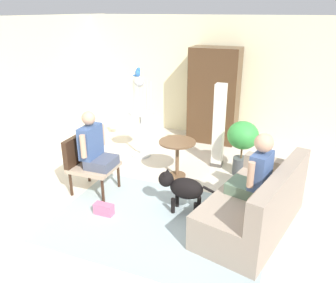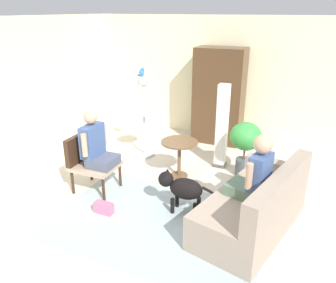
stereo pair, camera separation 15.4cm
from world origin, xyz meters
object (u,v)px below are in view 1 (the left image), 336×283
Objects in this scene: armchair at (86,160)px; dog at (182,187)px; couch at (256,206)px; potted_plant at (243,140)px; armoire_cabinet at (214,96)px; person_on_armchair at (94,146)px; round_end_table at (177,151)px; person_on_couch at (256,171)px; bird_cage_stand at (140,113)px; parrot at (138,72)px; column_lamp at (219,127)px; handbag at (104,209)px.

armchair reaches higher than dog.
potted_plant is at bearing 107.08° from couch.
dog is 0.41× the size of armoire_cabinet.
person_on_armchair reaches higher than round_end_table.
person_on_couch reaches higher than dog.
bird_cage_stand is 0.74m from parrot.
couch is 2.17× the size of armchair.
round_end_table is 0.43× the size of column_lamp.
dog is (-0.98, 0.01, 0.05)m from couch.
bird_cage_stand is (0.04, 1.47, 0.08)m from person_on_armchair.
parrot is at bearing 146.35° from person_on_couch.
bird_cage_stand is at bearing -128.88° from armoire_cabinet.
potted_plant reaches higher than handbag.
armoire_cabinet is (-1.23, 2.83, 0.17)m from person_on_couch.
couch is 3.07m from parrot.
column_lamp is at bearing 4.36° from bird_cage_stand.
couch is at bearing -65.54° from armoire_cabinet.
parrot reaches higher than column_lamp.
round_end_table is at bearing -93.73° from armoire_cabinet.
handbag is (0.38, -1.97, -0.76)m from bird_cage_stand.
column_lamp is (1.46, 0.11, -0.85)m from parrot.
parrot reaches higher than potted_plant.
handbag is (-1.06, -2.08, -0.65)m from column_lamp.
bird_cage_stand is 2.15m from handbag.
column_lamp is at bearing 155.85° from potted_plant.
column_lamp is at bearing 4.31° from parrot.
armoire_cabinet is (-0.30, 2.81, 0.59)m from dog.
column_lamp is (0.09, 1.62, 0.36)m from dog.
bird_cage_stand is (0.19, 1.47, 0.34)m from armchair.
person_on_armchair is 1.44m from dog.
person_on_couch reaches higher than round_end_table.
couch is 1.27× the size of column_lamp.
potted_plant is at bearing 25.64° from round_end_table.
bird_cage_stand reaches higher than person_on_couch.
handbag is at bearing -116.95° from column_lamp.
parrot is at bearing 101.51° from handbag.
bird_cage_stand is 0.78× the size of armoire_cabinet.
column_lamp is (1.63, 1.58, 0.23)m from armchair.
handbag is (-0.96, -0.46, -0.29)m from dog.
armchair is at bearing -135.98° from column_lamp.
dog is at bearing -110.96° from potted_plant.
parrot is at bearing 132.14° from dog.
person_on_couch is (-0.05, -0.01, 0.48)m from couch.
armoire_cabinet is at bearing 121.23° from potted_plant.
round_end_table is 0.42× the size of bird_cage_stand.
parrot is (-1.37, 1.51, 1.21)m from dog.
round_end_table is at bearing -30.87° from bird_cage_stand.
person_on_armchair is 0.57× the size of column_lamp.
parrot is at bearing 177.26° from potted_plant.
person_on_armchair reaches higher than handbag.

